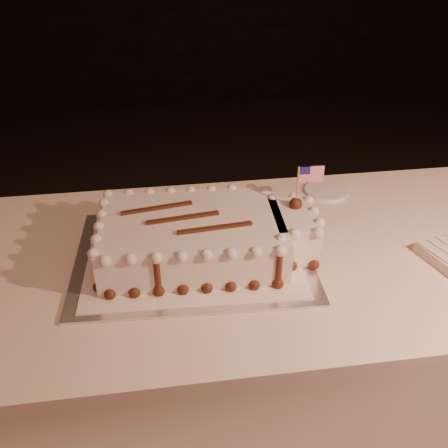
{
  "coord_description": "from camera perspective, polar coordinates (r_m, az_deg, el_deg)",
  "views": [
    {
      "loc": [
        -0.35,
        -0.43,
        1.51
      ],
      "look_at": [
        -0.2,
        0.6,
        0.84
      ],
      "focal_mm": 40.0,
      "sensor_mm": 36.0,
      "label": 1
    }
  ],
  "objects": [
    {
      "name": "cake_board",
      "position": [
        1.28,
        -3.54,
        -3.63
      ],
      "size": [
        0.61,
        0.47,
        0.01
      ],
      "primitive_type": "cube",
      "rotation": [
        0.0,
        0.0,
        -0.05
      ],
      "color": "silver",
      "rests_on": "banquet_table"
    },
    {
      "name": "banquet_table",
      "position": [
        1.57,
        7.38,
        -14.04
      ],
      "size": [
        2.4,
        0.8,
        0.75
      ],
      "primitive_type": "cube",
      "color": "#FFE0C5",
      "rests_on": "ground"
    },
    {
      "name": "sheet_cake",
      "position": [
        1.25,
        -2.19,
        -1.35
      ],
      "size": [
        0.57,
        0.34,
        0.22
      ],
      "color": "white",
      "rests_on": "doily"
    },
    {
      "name": "side_plate",
      "position": [
        1.6,
        11.58,
        3.73
      ],
      "size": [
        0.13,
        0.13,
        0.01
      ],
      "primitive_type": "cylinder",
      "color": "white",
      "rests_on": "banquet_table"
    },
    {
      "name": "doily",
      "position": [
        1.28,
        -3.55,
        -3.45
      ],
      "size": [
        0.55,
        0.43,
        0.0
      ],
      "primitive_type": "cube",
      "rotation": [
        0.0,
        0.0,
        -0.05
      ],
      "color": "white",
      "rests_on": "cake_board"
    }
  ]
}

